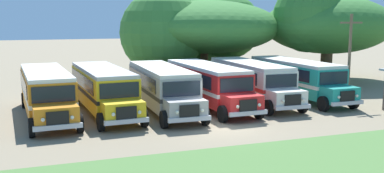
{
  "coord_description": "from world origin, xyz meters",
  "views": [
    {
      "loc": [
        -9.76,
        -22.01,
        5.97
      ],
      "look_at": [
        0.0,
        4.73,
        1.6
      ],
      "focal_mm": 41.73,
      "sensor_mm": 36.0,
      "label": 1
    }
  ],
  "objects_px": {
    "parked_bus_slot_5": "(296,77)",
    "utility_pole": "(350,56)",
    "parked_bus_slot_1": "(103,88)",
    "parked_bus_slot_4": "(251,79)",
    "secondary_tree": "(325,22)",
    "parked_bus_slot_0": "(46,91)",
    "parked_bus_slot_2": "(162,86)",
    "parked_bus_slot_3": "(207,83)",
    "broad_shade_tree": "(196,26)"
  },
  "relations": [
    {
      "from": "parked_bus_slot_2",
      "to": "parked_bus_slot_3",
      "type": "height_order",
      "value": "same"
    },
    {
      "from": "parked_bus_slot_5",
      "to": "secondary_tree",
      "type": "xyz_separation_m",
      "value": [
        7.82,
        7.43,
        3.99
      ]
    },
    {
      "from": "utility_pole",
      "to": "broad_shade_tree",
      "type": "bearing_deg",
      "value": 108.39
    },
    {
      "from": "parked_bus_slot_5",
      "to": "utility_pole",
      "type": "height_order",
      "value": "utility_pole"
    },
    {
      "from": "parked_bus_slot_0",
      "to": "parked_bus_slot_2",
      "type": "xyz_separation_m",
      "value": [
        7.19,
        -0.6,
        0.0
      ]
    },
    {
      "from": "parked_bus_slot_4",
      "to": "broad_shade_tree",
      "type": "distance_m",
      "value": 13.3
    },
    {
      "from": "utility_pole",
      "to": "parked_bus_slot_4",
      "type": "bearing_deg",
      "value": 150.68
    },
    {
      "from": "parked_bus_slot_5",
      "to": "parked_bus_slot_3",
      "type": "bearing_deg",
      "value": -86.32
    },
    {
      "from": "parked_bus_slot_4",
      "to": "parked_bus_slot_5",
      "type": "relative_size",
      "value": 1.0
    },
    {
      "from": "parked_bus_slot_2",
      "to": "broad_shade_tree",
      "type": "xyz_separation_m",
      "value": [
        7.49,
        13.68,
        3.59
      ]
    },
    {
      "from": "parked_bus_slot_4",
      "to": "utility_pole",
      "type": "distance_m",
      "value": 7.0
    },
    {
      "from": "parked_bus_slot_4",
      "to": "parked_bus_slot_5",
      "type": "height_order",
      "value": "same"
    },
    {
      "from": "parked_bus_slot_5",
      "to": "parked_bus_slot_2",
      "type": "bearing_deg",
      "value": -86.17
    },
    {
      "from": "parked_bus_slot_2",
      "to": "parked_bus_slot_4",
      "type": "distance_m",
      "value": 7.01
    },
    {
      "from": "parked_bus_slot_1",
      "to": "broad_shade_tree",
      "type": "height_order",
      "value": "broad_shade_tree"
    },
    {
      "from": "parked_bus_slot_5",
      "to": "broad_shade_tree",
      "type": "xyz_separation_m",
      "value": [
        -3.26,
        12.82,
        3.59
      ]
    },
    {
      "from": "parked_bus_slot_4",
      "to": "secondary_tree",
      "type": "xyz_separation_m",
      "value": [
        11.62,
        7.4,
        3.99
      ]
    },
    {
      "from": "parked_bus_slot_2",
      "to": "parked_bus_slot_5",
      "type": "height_order",
      "value": "same"
    },
    {
      "from": "parked_bus_slot_2",
      "to": "utility_pole",
      "type": "relative_size",
      "value": 1.74
    },
    {
      "from": "parked_bus_slot_5",
      "to": "utility_pole",
      "type": "bearing_deg",
      "value": 31.7
    },
    {
      "from": "parked_bus_slot_3",
      "to": "utility_pole",
      "type": "distance_m",
      "value": 10.08
    },
    {
      "from": "parked_bus_slot_0",
      "to": "parked_bus_slot_5",
      "type": "xyz_separation_m",
      "value": [
        17.95,
        0.27,
        0.0
      ]
    },
    {
      "from": "broad_shade_tree",
      "to": "parked_bus_slot_2",
      "type": "bearing_deg",
      "value": -118.7
    },
    {
      "from": "parked_bus_slot_1",
      "to": "secondary_tree",
      "type": "bearing_deg",
      "value": 106.05
    },
    {
      "from": "parked_bus_slot_5",
      "to": "utility_pole",
      "type": "xyz_separation_m",
      "value": [
        2.09,
        -3.28,
        1.79
      ]
    },
    {
      "from": "parked_bus_slot_3",
      "to": "parked_bus_slot_1",
      "type": "bearing_deg",
      "value": -94.85
    },
    {
      "from": "utility_pole",
      "to": "parked_bus_slot_0",
      "type": "bearing_deg",
      "value": 171.44
    },
    {
      "from": "parked_bus_slot_2",
      "to": "parked_bus_slot_5",
      "type": "distance_m",
      "value": 10.79
    },
    {
      "from": "parked_bus_slot_1",
      "to": "parked_bus_slot_4",
      "type": "distance_m",
      "value": 10.67
    },
    {
      "from": "parked_bus_slot_3",
      "to": "utility_pole",
      "type": "relative_size",
      "value": 1.74
    },
    {
      "from": "parked_bus_slot_1",
      "to": "parked_bus_slot_4",
      "type": "bearing_deg",
      "value": 88.42
    },
    {
      "from": "parked_bus_slot_0",
      "to": "parked_bus_slot_3",
      "type": "bearing_deg",
      "value": 85.36
    },
    {
      "from": "parked_bus_slot_5",
      "to": "broad_shade_tree",
      "type": "relative_size",
      "value": 0.67
    },
    {
      "from": "parked_bus_slot_4",
      "to": "broad_shade_tree",
      "type": "bearing_deg",
      "value": 178.8
    },
    {
      "from": "parked_bus_slot_2",
      "to": "broad_shade_tree",
      "type": "relative_size",
      "value": 0.67
    },
    {
      "from": "parked_bus_slot_0",
      "to": "secondary_tree",
      "type": "height_order",
      "value": "secondary_tree"
    },
    {
      "from": "broad_shade_tree",
      "to": "secondary_tree",
      "type": "height_order",
      "value": "broad_shade_tree"
    },
    {
      "from": "parked_bus_slot_3",
      "to": "parked_bus_slot_4",
      "type": "bearing_deg",
      "value": 97.61
    },
    {
      "from": "secondary_tree",
      "to": "parked_bus_slot_0",
      "type": "bearing_deg",
      "value": -163.37
    },
    {
      "from": "parked_bus_slot_1",
      "to": "parked_bus_slot_5",
      "type": "xyz_separation_m",
      "value": [
        14.48,
        0.21,
        0.0
      ]
    },
    {
      "from": "parked_bus_slot_0",
      "to": "parked_bus_slot_1",
      "type": "bearing_deg",
      "value": 88.0
    },
    {
      "from": "parked_bus_slot_4",
      "to": "parked_bus_slot_1",
      "type": "bearing_deg",
      "value": -87.48
    },
    {
      "from": "utility_pole",
      "to": "parked_bus_slot_5",
      "type": "bearing_deg",
      "value": 122.47
    },
    {
      "from": "broad_shade_tree",
      "to": "parked_bus_slot_1",
      "type": "bearing_deg",
      "value": -130.71
    },
    {
      "from": "parked_bus_slot_4",
      "to": "broad_shade_tree",
      "type": "xyz_separation_m",
      "value": [
        0.54,
        12.79,
        3.59
      ]
    },
    {
      "from": "parked_bus_slot_4",
      "to": "secondary_tree",
      "type": "distance_m",
      "value": 14.35
    },
    {
      "from": "parked_bus_slot_1",
      "to": "utility_pole",
      "type": "xyz_separation_m",
      "value": [
        16.57,
        -3.07,
        1.79
      ]
    },
    {
      "from": "parked_bus_slot_2",
      "to": "secondary_tree",
      "type": "height_order",
      "value": "secondary_tree"
    },
    {
      "from": "parked_bus_slot_0",
      "to": "parked_bus_slot_5",
      "type": "height_order",
      "value": "same"
    },
    {
      "from": "parked_bus_slot_0",
      "to": "parked_bus_slot_4",
      "type": "height_order",
      "value": "same"
    }
  ]
}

